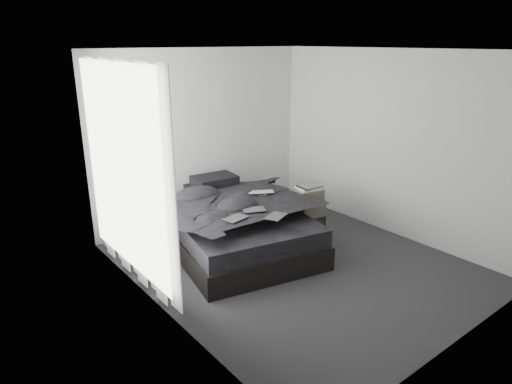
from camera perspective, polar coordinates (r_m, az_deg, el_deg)
floor at (r=5.89m, az=4.90°, el=-8.89°), size 3.60×4.20×0.01m
ceiling at (r=5.23m, az=5.71°, el=17.29°), size 3.60×4.20×0.01m
wall_back at (r=7.04m, az=-6.63°, el=6.89°), size 3.60×0.01×2.60m
wall_front at (r=4.23m, az=25.23°, el=-2.71°), size 3.60×0.01×2.60m
wall_left at (r=4.42m, az=-11.94°, el=-0.42°), size 0.01×4.20×2.60m
wall_right at (r=6.75m, az=16.49°, el=5.76°), size 0.01×4.20×2.60m
window_left at (r=5.20m, az=-16.29°, el=2.67°), size 0.02×2.00×2.30m
curtain_left at (r=5.24m, az=-15.72°, el=2.04°), size 0.06×2.12×2.48m
bed at (r=6.19m, az=-2.44°, el=-5.89°), size 2.07×2.48×0.30m
mattress at (r=6.09m, az=-2.47°, el=-3.62°), size 1.99×2.40×0.23m
duvet at (r=5.95m, az=-2.29°, el=-1.62°), size 1.96×2.16×0.25m
pillow_lower at (r=6.74m, az=-5.83°, el=0.26°), size 0.73×0.57×0.15m
pillow_upper at (r=6.70m, az=-5.22°, el=1.45°), size 0.65×0.49×0.14m
laptop at (r=6.16m, az=0.70°, el=0.48°), size 0.41×0.37×0.03m
comic_a at (r=5.35m, az=-2.57°, el=-2.48°), size 0.30×0.22×0.01m
comic_b at (r=5.61m, az=-0.27°, el=-1.39°), size 0.32×0.28×0.01m
comic_c at (r=5.41m, az=2.53°, el=-2.13°), size 0.32×0.27×0.01m
side_stand at (r=6.37m, az=-13.09°, el=-3.60°), size 0.42×0.42×0.71m
papers at (r=6.24m, az=-13.21°, el=-0.50°), size 0.29×0.23×0.01m
floor_books at (r=6.25m, az=-10.92°, el=-6.72°), size 0.17×0.23×0.15m
box_lower at (r=6.67m, az=6.45°, el=-4.09°), size 0.47×0.40×0.31m
box_mid at (r=6.57m, az=6.64°, el=-1.93°), size 0.42×0.35×0.23m
box_upper at (r=6.50m, az=6.53°, el=-0.30°), size 0.43×0.38×0.16m
art_book_white at (r=6.48m, az=6.62°, el=0.52°), size 0.36×0.31×0.03m
art_book_snake at (r=6.47m, az=6.74°, el=0.76°), size 0.33×0.27×0.03m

